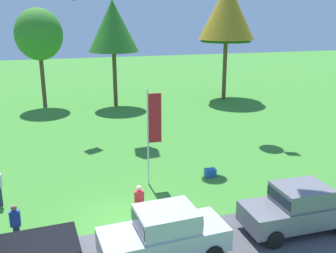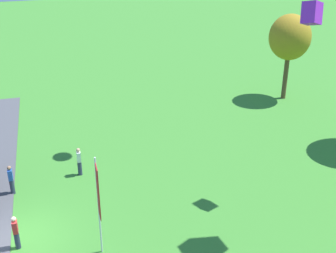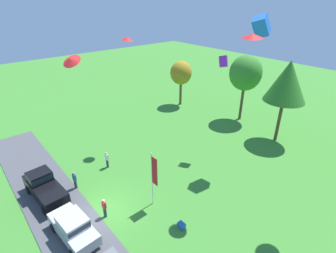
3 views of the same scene
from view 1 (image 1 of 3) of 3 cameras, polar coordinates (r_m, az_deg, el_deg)
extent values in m
plane|color=#3D842D|center=(16.63, -6.38, -13.78)|extent=(120.00, 120.00, 0.00)
cylinder|color=black|center=(14.69, -16.41, -17.06)|extent=(0.70, 0.29, 0.68)
cube|color=#B7B7BC|center=(14.06, -0.65, -16.01)|extent=(4.53, 2.14, 0.80)
cube|color=#B7B7BC|center=(13.71, -0.25, -13.28)|extent=(2.12, 1.79, 0.70)
cube|color=#19232D|center=(13.71, -0.25, -13.28)|extent=(2.16, 1.76, 0.38)
cylinder|color=black|center=(14.64, -7.58, -16.59)|extent=(0.70, 0.29, 0.68)
cylinder|color=black|center=(15.42, 3.69, -14.60)|extent=(0.70, 0.29, 0.68)
cube|color=slate|center=(16.47, 18.29, -11.73)|extent=(4.43, 1.88, 0.80)
cube|color=slate|center=(16.19, 18.82, -9.32)|extent=(2.03, 1.68, 0.70)
cube|color=#19232D|center=(16.19, 18.82, -9.32)|extent=(2.07, 1.65, 0.38)
cylinder|color=black|center=(15.30, 15.23, -15.49)|extent=(0.68, 0.25, 0.68)
cylinder|color=black|center=(16.55, 12.08, -12.64)|extent=(0.68, 0.25, 0.68)
cylinder|color=black|center=(18.07, 20.60, -10.77)|extent=(0.68, 0.25, 0.68)
cylinder|color=#2D334C|center=(15.87, -21.04, -14.65)|extent=(0.24, 0.24, 0.88)
cube|color=#2851AD|center=(15.52, -21.32, -12.29)|extent=(0.36, 0.22, 0.60)
sphere|color=#9E7051|center=(15.33, -21.49, -10.91)|extent=(0.22, 0.22, 0.22)
cylinder|color=#2D334C|center=(16.32, -4.15, -12.58)|extent=(0.24, 0.24, 0.88)
cube|color=red|center=(15.97, -4.21, -10.26)|extent=(0.36, 0.22, 0.60)
sphere|color=beige|center=(15.79, -4.24, -8.90)|extent=(0.22, 0.22, 0.22)
cylinder|color=brown|center=(37.16, -17.68, 6.28)|extent=(0.36, 0.36, 4.54)
ellipsoid|color=#387F28|center=(36.72, -18.25, 12.60)|extent=(4.09, 4.09, 4.50)
cylinder|color=brown|center=(35.79, -7.71, 6.83)|extent=(0.36, 0.36, 4.90)
cone|color=#2D7023|center=(35.33, -8.00, 14.29)|extent=(4.41, 4.41, 4.41)
cylinder|color=brown|center=(38.52, 8.24, 8.14)|extent=(0.36, 0.36, 5.76)
cone|color=olive|center=(38.13, 8.58, 16.30)|extent=(5.19, 5.19, 5.19)
cylinder|color=brown|center=(39.62, 8.19, 8.15)|extent=(0.36, 0.36, 5.46)
cone|color=#2D7023|center=(39.22, 8.50, 15.66)|extent=(4.91, 4.91, 4.91)
cylinder|color=silver|center=(19.03, -2.92, -1.69)|extent=(0.08, 0.08, 4.86)
cube|color=red|center=(18.83, -1.92, 1.21)|extent=(0.64, 0.04, 2.43)
cube|color=blue|center=(20.84, 6.14, -6.66)|extent=(0.56, 0.40, 0.40)
camera|label=2|loc=(26.96, 39.47, 25.62)|focal=50.00mm
camera|label=3|loc=(20.19, 55.21, 30.17)|focal=28.00mm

